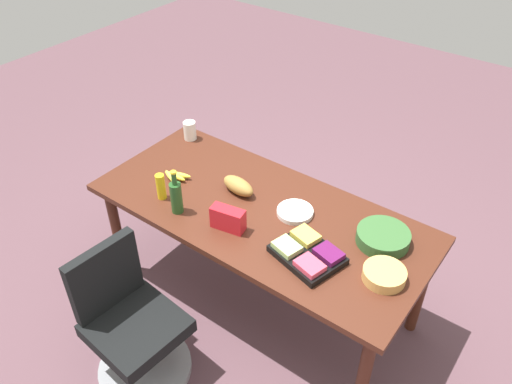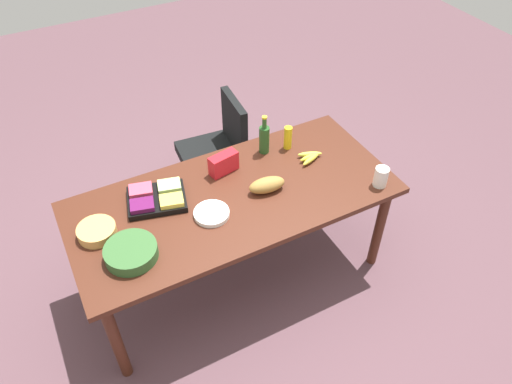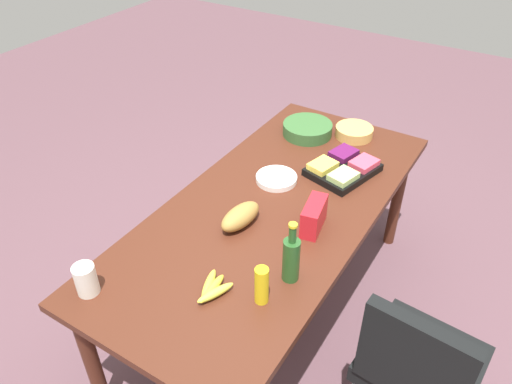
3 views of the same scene
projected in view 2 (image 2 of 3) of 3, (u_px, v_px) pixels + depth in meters
ground_plane at (237, 272)px, 3.67m from camera, size 10.00×10.00×0.00m
conference_table at (234, 205)px, 3.19m from camera, size 2.10×0.95×0.79m
office_chair at (217, 160)px, 4.10m from camera, size 0.56×0.56×0.89m
chip_bag_red at (224, 163)px, 3.26m from camera, size 0.21×0.12×0.14m
banana_bunch at (310, 157)px, 3.38m from camera, size 0.19×0.14×0.04m
bread_loaf at (267, 185)px, 3.13m from camera, size 0.25×0.14×0.10m
mustard_bottle at (288, 138)px, 3.44m from camera, size 0.07×0.07×0.17m
chip_bowl at (97, 231)px, 2.87m from camera, size 0.24×0.24×0.06m
paper_plate_stack at (212, 213)px, 3.00m from camera, size 0.28×0.28×0.03m
salad_bowl at (131, 252)px, 2.74m from camera, size 0.37×0.37×0.07m
fruit_platter at (157, 198)px, 3.07m from camera, size 0.42×0.36×0.07m
wine_bottle at (264, 139)px, 3.39m from camera, size 0.09×0.09×0.29m
mayo_jar at (381, 177)px, 3.16m from camera, size 0.11×0.11×0.14m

